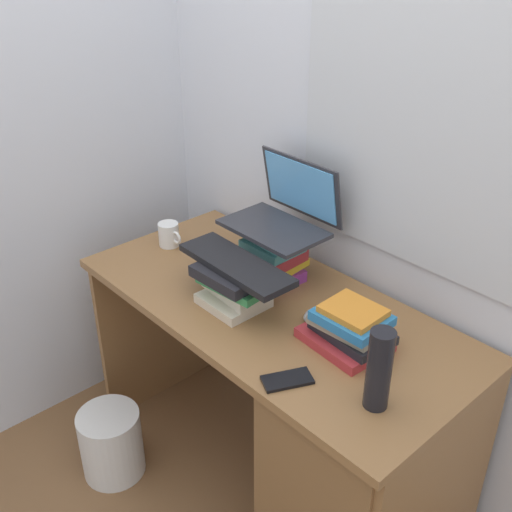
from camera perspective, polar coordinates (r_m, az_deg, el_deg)
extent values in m
plane|color=brown|center=(2.53, 1.19, -19.25)|extent=(6.00, 6.00, 0.00)
cube|color=silver|center=(2.03, 9.17, 11.93)|extent=(6.00, 0.05, 2.60)
cube|color=silver|center=(1.85, 15.22, 10.46)|extent=(0.90, 0.01, 0.80)
cube|color=silver|center=(2.50, -13.75, 14.72)|extent=(0.05, 6.00, 2.60)
cube|color=olive|center=(2.02, 1.41, -4.76)|extent=(1.36, 0.63, 0.03)
cube|color=olive|center=(2.68, -8.66, -5.69)|extent=(0.02, 0.58, 0.75)
cube|color=brown|center=(2.04, 9.91, -19.50)|extent=(0.41, 0.54, 0.71)
cube|color=#8C338C|center=(2.15, 1.37, -1.32)|extent=(0.23, 0.17, 0.04)
cube|color=yellow|center=(2.15, 1.56, -0.37)|extent=(0.22, 0.17, 0.03)
cube|color=#B22D33|center=(2.11, 1.57, 0.09)|extent=(0.18, 0.18, 0.04)
cube|color=teal|center=(2.10, 1.54, 0.96)|extent=(0.18, 0.15, 0.03)
cube|color=teal|center=(2.09, 1.84, 1.91)|extent=(0.20, 0.16, 0.04)
cube|color=beige|center=(2.00, -2.09, -4.07)|extent=(0.19, 0.18, 0.03)
cube|color=beige|center=(2.00, -1.78, -2.92)|extent=(0.22, 0.15, 0.04)
cube|color=#338C4C|center=(1.97, -1.61, -2.30)|extent=(0.24, 0.19, 0.03)
cube|color=black|center=(1.95, -2.15, -1.54)|extent=(0.22, 0.19, 0.04)
cube|color=#B22D33|center=(1.85, 8.12, -7.58)|extent=(0.25, 0.20, 0.03)
cube|color=black|center=(1.83, 8.83, -6.89)|extent=(0.24, 0.17, 0.03)
cube|color=gray|center=(1.82, 8.56, -6.13)|extent=(0.21, 0.15, 0.03)
cube|color=#2672B2|center=(1.79, 8.81, -5.64)|extent=(0.20, 0.16, 0.03)
cube|color=orange|center=(1.78, 8.93, -4.99)|extent=(0.17, 0.14, 0.02)
cube|color=#2D2D33|center=(2.07, 1.60, 2.54)|extent=(0.34, 0.22, 0.01)
cube|color=#2D2D33|center=(2.11, 4.19, 6.34)|extent=(0.34, 0.05, 0.21)
cube|color=#59A5E5|center=(2.10, 4.06, 6.32)|extent=(0.31, 0.04, 0.19)
cube|color=black|center=(1.94, -1.83, -0.77)|extent=(0.42, 0.15, 0.02)
ellipsoid|color=#A5A8AD|center=(1.94, 5.62, -5.33)|extent=(0.06, 0.10, 0.04)
cylinder|color=white|center=(2.36, -8.02, 1.98)|extent=(0.08, 0.08, 0.09)
torus|color=white|center=(2.32, -7.31, 1.66)|extent=(0.05, 0.01, 0.05)
cylinder|color=black|center=(1.60, 11.23, -10.20)|extent=(0.06, 0.06, 0.23)
cube|color=black|center=(1.71, 2.88, -11.29)|extent=(0.12, 0.15, 0.01)
cylinder|color=silver|center=(2.50, -13.14, -16.39)|extent=(0.23, 0.23, 0.28)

